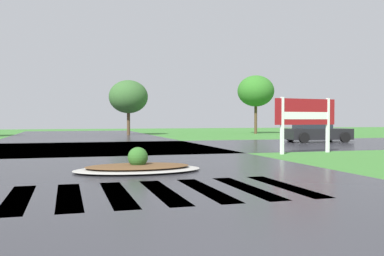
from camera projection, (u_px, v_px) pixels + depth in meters
name	position (u px, v px, depth m)	size (l,w,h in m)	color
asphalt_roadway	(115.00, 167.00, 12.95)	(11.82, 80.00, 0.01)	#2B2B30
asphalt_cross_road	(95.00, 148.00, 21.68)	(90.00, 10.64, 0.01)	#2B2B30
crosswalk_stripes	(140.00, 193.00, 8.49)	(6.75, 3.12, 0.01)	white
estate_billboard	(306.00, 115.00, 18.19)	(3.09, 0.57, 2.35)	white
median_island	(138.00, 167.00, 11.92)	(3.52, 2.06, 0.68)	#9E9B93
car_white_sedan	(316.00, 132.00, 27.05)	(4.11, 2.49, 1.27)	black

